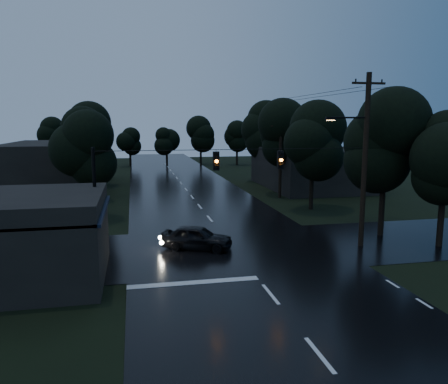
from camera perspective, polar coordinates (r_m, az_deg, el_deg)
name	(u,v)px	position (r m, az deg, el deg)	size (l,w,h in m)	color
ground	(319,355)	(14.92, 12.35, -20.13)	(160.00, 160.00, 0.00)	black
main_road	(192,197)	(42.81, -4.19, -0.68)	(12.00, 120.00, 0.02)	black
cross_street	(233,249)	(25.51, 1.24, -7.40)	(60.00, 9.00, 0.02)	black
building_far_right	(311,168)	(50.07, 11.26, 3.13)	(10.00, 14.00, 4.40)	black
building_far_left	(57,165)	(52.73, -21.01, 3.32)	(10.00, 16.00, 5.00)	black
utility_pole_main	(364,157)	(26.31, 17.77, 4.34)	(3.50, 0.30, 10.00)	black
utility_pole_far	(280,158)	(42.29, 7.37, 4.45)	(2.00, 0.30, 7.50)	black
anchor_pole_left	(96,206)	(23.30, -16.44, -1.76)	(0.18, 0.18, 6.00)	black
span_signals	(248,160)	(23.70, 3.15, 4.25)	(15.00, 0.37, 1.12)	black
tree_corner_near	(386,142)	(29.31, 20.35, 6.09)	(4.48, 4.48, 9.44)	black
tree_corner_far	(446,158)	(28.07, 26.99, 4.03)	(3.92, 3.92, 8.26)	black
tree_left_a	(85,150)	(34.06, -17.68, 5.30)	(3.92, 3.92, 8.26)	black
tree_left_b	(87,140)	(42.06, -17.44, 6.46)	(4.20, 4.20, 8.85)	black
tree_left_c	(90,134)	(52.05, -17.07, 7.31)	(4.48, 4.48, 9.44)	black
tree_right_a	(313,142)	(36.85, 11.53, 6.38)	(4.20, 4.20, 8.85)	black
tree_right_b	(287,135)	(44.50, 8.17, 7.39)	(4.48, 4.48, 9.44)	black
tree_right_c	(263,130)	(54.17, 5.16, 8.12)	(4.76, 4.76, 10.03)	black
car	(197,237)	(25.26, -3.56, -5.94)	(1.64, 4.07, 1.39)	black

